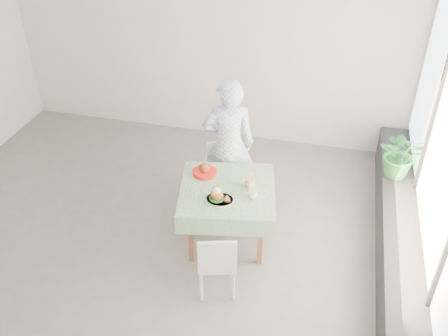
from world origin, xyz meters
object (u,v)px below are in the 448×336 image
(chair_far, at_px, (226,187))
(juice_cup_orange, at_px, (250,182))
(diner, at_px, (229,144))
(cafe_table, at_px, (227,208))
(chair_near, at_px, (217,272))
(potted_plant, at_px, (401,154))
(main_dish, at_px, (218,196))

(chair_far, bearing_deg, juice_cup_orange, -53.61)
(chair_far, height_order, diner, diner)
(cafe_table, height_order, chair_near, chair_near)
(chair_far, relative_size, chair_near, 1.05)
(chair_near, bearing_deg, potted_plant, 46.19)
(diner, distance_m, main_dish, 0.95)
(chair_far, relative_size, juice_cup_orange, 2.88)
(main_dish, relative_size, juice_cup_orange, 1.04)
(chair_far, bearing_deg, chair_near, -79.73)
(chair_far, bearing_deg, cafe_table, -74.84)
(cafe_table, bearing_deg, chair_far, 105.16)
(cafe_table, height_order, potted_plant, potted_plant)
(chair_near, xyz_separation_m, potted_plant, (1.81, 1.88, 0.55))
(potted_plant, bearing_deg, chair_near, -133.81)
(main_dish, bearing_deg, chair_far, 98.45)
(juice_cup_orange, bearing_deg, main_dish, -132.57)
(chair_far, xyz_separation_m, juice_cup_orange, (0.42, -0.57, 0.55))
(chair_near, bearing_deg, cafe_table, 96.09)
(juice_cup_orange, bearing_deg, diner, 122.28)
(cafe_table, xyz_separation_m, main_dish, (-0.05, -0.22, 0.33))
(chair_far, height_order, juice_cup_orange, juice_cup_orange)
(chair_near, relative_size, juice_cup_orange, 2.75)
(main_dish, distance_m, juice_cup_orange, 0.42)
(chair_far, height_order, chair_near, chair_far)
(main_dish, bearing_deg, diner, 96.68)
(diner, relative_size, juice_cup_orange, 5.85)
(diner, bearing_deg, main_dish, 79.30)
(juice_cup_orange, xyz_separation_m, potted_plant, (1.65, 1.01, -0.01))
(chair_near, xyz_separation_m, juice_cup_orange, (0.16, 0.87, 0.56))
(cafe_table, bearing_deg, potted_plant, 30.11)
(diner, bearing_deg, potted_plant, 173.15)
(chair_far, xyz_separation_m, chair_near, (0.26, -1.44, -0.01))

